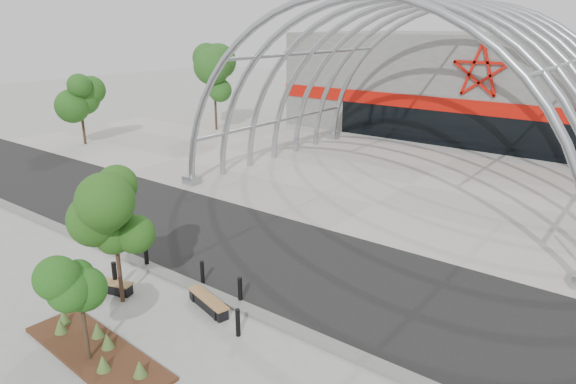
{
  "coord_description": "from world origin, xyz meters",
  "views": [
    {
      "loc": [
        11.43,
        -10.96,
        8.85
      ],
      "look_at": [
        0.0,
        4.0,
        2.6
      ],
      "focal_mm": 32.0,
      "sensor_mm": 36.0,
      "label": 1
    }
  ],
  "objects_px": {
    "bench_1": "(208,303)",
    "bollard_2": "(202,273)",
    "street_tree_0": "(113,214)",
    "bench_0": "(106,286)",
    "street_tree_1": "(79,287)"
  },
  "relations": [
    {
      "from": "street_tree_1",
      "to": "bench_0",
      "type": "relative_size",
      "value": 1.58
    },
    {
      "from": "bench_1",
      "to": "bollard_2",
      "type": "relative_size",
      "value": 2.3
    },
    {
      "from": "street_tree_0",
      "to": "bench_1",
      "type": "height_order",
      "value": "street_tree_0"
    },
    {
      "from": "bench_0",
      "to": "bollard_2",
      "type": "bearing_deg",
      "value": 46.52
    },
    {
      "from": "street_tree_1",
      "to": "bench_1",
      "type": "bearing_deg",
      "value": 81.01
    },
    {
      "from": "street_tree_1",
      "to": "bollard_2",
      "type": "relative_size",
      "value": 3.66
    },
    {
      "from": "street_tree_1",
      "to": "bench_1",
      "type": "height_order",
      "value": "street_tree_1"
    },
    {
      "from": "street_tree_1",
      "to": "bench_0",
      "type": "height_order",
      "value": "street_tree_1"
    },
    {
      "from": "street_tree_0",
      "to": "bench_1",
      "type": "relative_size",
      "value": 2.15
    },
    {
      "from": "bench_1",
      "to": "bollard_2",
      "type": "bearing_deg",
      "value": 142.32
    },
    {
      "from": "bench_1",
      "to": "street_tree_0",
      "type": "bearing_deg",
      "value": -151.85
    },
    {
      "from": "street_tree_0",
      "to": "bench_0",
      "type": "xyz_separation_m",
      "value": [
        -1.02,
        0.08,
        -2.9
      ]
    },
    {
      "from": "street_tree_0",
      "to": "bench_0",
      "type": "relative_size",
      "value": 2.13
    },
    {
      "from": "street_tree_0",
      "to": "street_tree_1",
      "type": "height_order",
      "value": "street_tree_0"
    },
    {
      "from": "bench_0",
      "to": "bollard_2",
      "type": "height_order",
      "value": "bollard_2"
    }
  ]
}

